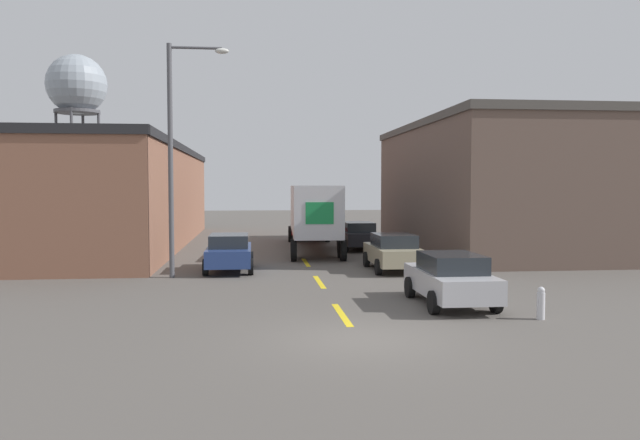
{
  "coord_description": "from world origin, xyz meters",
  "views": [
    {
      "loc": [
        -2.49,
        -14.53,
        3.65
      ],
      "look_at": [
        0.36,
        12.07,
        2.2
      ],
      "focal_mm": 35.0,
      "sensor_mm": 36.0,
      "label": 1
    }
  ],
  "objects_px": {
    "water_tower": "(77,87)",
    "fire_hydrant": "(541,303)",
    "parked_car_right_near": "(451,278)",
    "parked_car_right_mid": "(393,251)",
    "parked_car_right_far": "(358,235)",
    "semi_truck": "(313,211)",
    "parked_car_left_far": "(229,252)",
    "street_lamp": "(177,145)"
  },
  "relations": [
    {
      "from": "parked_car_left_far",
      "to": "fire_hydrant",
      "type": "distance_m",
      "value": 13.99
    },
    {
      "from": "semi_truck",
      "to": "parked_car_left_far",
      "type": "distance_m",
      "value": 10.1
    },
    {
      "from": "semi_truck",
      "to": "parked_car_right_mid",
      "type": "bearing_deg",
      "value": -72.2
    },
    {
      "from": "semi_truck",
      "to": "water_tower",
      "type": "height_order",
      "value": "water_tower"
    },
    {
      "from": "parked_car_right_mid",
      "to": "parked_car_right_far",
      "type": "xyz_separation_m",
      "value": [
        0.0,
        9.07,
        0.0
      ]
    },
    {
      "from": "parked_car_left_far",
      "to": "street_lamp",
      "type": "height_order",
      "value": "street_lamp"
    },
    {
      "from": "parked_car_right_near",
      "to": "parked_car_left_far",
      "type": "bearing_deg",
      "value": 129.71
    },
    {
      "from": "parked_car_right_far",
      "to": "fire_hydrant",
      "type": "bearing_deg",
      "value": -84.63
    },
    {
      "from": "parked_car_right_mid",
      "to": "parked_car_right_far",
      "type": "bearing_deg",
      "value": 90.0
    },
    {
      "from": "parked_car_right_near",
      "to": "fire_hydrant",
      "type": "xyz_separation_m",
      "value": [
        1.81,
        -2.3,
        -0.38
      ]
    },
    {
      "from": "water_tower",
      "to": "fire_hydrant",
      "type": "xyz_separation_m",
      "value": [
        25.08,
        -47.99,
        -13.01
      ]
    },
    {
      "from": "parked_car_right_far",
      "to": "street_lamp",
      "type": "height_order",
      "value": "street_lamp"
    },
    {
      "from": "parked_car_right_far",
      "to": "parked_car_left_far",
      "type": "bearing_deg",
      "value": -129.92
    },
    {
      "from": "parked_car_right_mid",
      "to": "fire_hydrant",
      "type": "bearing_deg",
      "value": -79.92
    },
    {
      "from": "parked_car_right_far",
      "to": "street_lamp",
      "type": "distance_m",
      "value": 14.33
    },
    {
      "from": "parked_car_right_mid",
      "to": "parked_car_right_near",
      "type": "xyz_separation_m",
      "value": [
        0.0,
        -7.88,
        0.0
      ]
    },
    {
      "from": "semi_truck",
      "to": "water_tower",
      "type": "relative_size",
      "value": 0.82
    },
    {
      "from": "parked_car_right_mid",
      "to": "parked_car_right_far",
      "type": "height_order",
      "value": "same"
    },
    {
      "from": "parked_car_right_mid",
      "to": "water_tower",
      "type": "distance_m",
      "value": 46.16
    },
    {
      "from": "parked_car_right_near",
      "to": "fire_hydrant",
      "type": "height_order",
      "value": "parked_car_right_near"
    },
    {
      "from": "parked_car_right_far",
      "to": "water_tower",
      "type": "xyz_separation_m",
      "value": [
        -23.27,
        28.74,
        12.63
      ]
    },
    {
      "from": "parked_car_right_near",
      "to": "water_tower",
      "type": "relative_size",
      "value": 0.26
    },
    {
      "from": "street_lamp",
      "to": "fire_hydrant",
      "type": "xyz_separation_m",
      "value": [
        10.84,
        -9.04,
        -4.83
      ]
    },
    {
      "from": "parked_car_left_far",
      "to": "fire_hydrant",
      "type": "bearing_deg",
      "value": -50.61
    },
    {
      "from": "parked_car_right_mid",
      "to": "parked_car_right_far",
      "type": "relative_size",
      "value": 1.0
    },
    {
      "from": "parked_car_right_near",
      "to": "water_tower",
      "type": "distance_m",
      "value": 52.81
    },
    {
      "from": "street_lamp",
      "to": "parked_car_right_mid",
      "type": "bearing_deg",
      "value": 7.19
    },
    {
      "from": "water_tower",
      "to": "fire_hydrant",
      "type": "relative_size",
      "value": 18.37
    },
    {
      "from": "street_lamp",
      "to": "water_tower",
      "type": "bearing_deg",
      "value": 110.09
    },
    {
      "from": "semi_truck",
      "to": "parked_car_right_far",
      "type": "xyz_separation_m",
      "value": [
        2.6,
        -0.51,
        -1.41
      ]
    },
    {
      "from": "parked_car_left_far",
      "to": "street_lamp",
      "type": "relative_size",
      "value": 0.47
    },
    {
      "from": "semi_truck",
      "to": "parked_car_left_far",
      "type": "xyz_separation_m",
      "value": [
        -4.46,
        -8.95,
        -1.41
      ]
    },
    {
      "from": "semi_truck",
      "to": "fire_hydrant",
      "type": "xyz_separation_m",
      "value": [
        4.42,
        -19.75,
        -1.79
      ]
    },
    {
      "from": "semi_truck",
      "to": "parked_car_left_far",
      "type": "relative_size",
      "value": 3.1
    },
    {
      "from": "parked_car_right_far",
      "to": "parked_car_left_far",
      "type": "relative_size",
      "value": 1.0
    },
    {
      "from": "semi_truck",
      "to": "street_lamp",
      "type": "distance_m",
      "value": 12.85
    },
    {
      "from": "parked_car_right_far",
      "to": "fire_hydrant",
      "type": "xyz_separation_m",
      "value": [
        1.81,
        -19.25,
        -0.38
      ]
    },
    {
      "from": "parked_car_right_mid",
      "to": "street_lamp",
      "type": "bearing_deg",
      "value": -172.81
    },
    {
      "from": "semi_truck",
      "to": "parked_car_right_near",
      "type": "distance_m",
      "value": 17.7
    },
    {
      "from": "parked_car_right_mid",
      "to": "parked_car_left_far",
      "type": "relative_size",
      "value": 1.0
    },
    {
      "from": "water_tower",
      "to": "parked_car_right_mid",
      "type": "bearing_deg",
      "value": -58.38
    },
    {
      "from": "parked_car_left_far",
      "to": "parked_car_right_near",
      "type": "relative_size",
      "value": 1.0
    }
  ]
}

